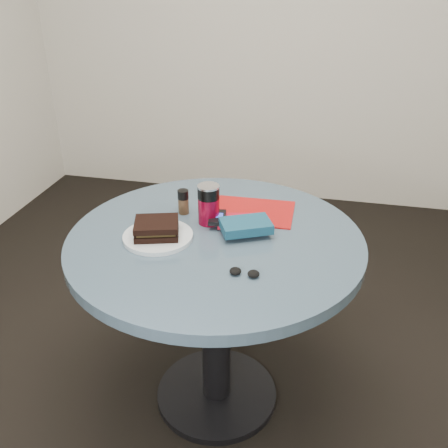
% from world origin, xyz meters
% --- Properties ---
extents(ground, '(4.00, 4.00, 0.00)m').
position_xyz_m(ground, '(0.00, 0.00, 0.00)').
color(ground, black).
rests_on(ground, ground).
extents(table, '(1.00, 1.00, 0.75)m').
position_xyz_m(table, '(0.00, 0.00, 0.59)').
color(table, black).
rests_on(table, ground).
extents(plate, '(0.26, 0.26, 0.01)m').
position_xyz_m(plate, '(-0.18, -0.06, 0.76)').
color(plate, silver).
rests_on(plate, table).
extents(sandwich, '(0.17, 0.16, 0.05)m').
position_xyz_m(sandwich, '(-0.19, -0.06, 0.79)').
color(sandwich, black).
rests_on(sandwich, plate).
extents(soda_can, '(0.09, 0.09, 0.14)m').
position_xyz_m(soda_can, '(-0.04, 0.09, 0.82)').
color(soda_can, maroon).
rests_on(soda_can, table).
extents(pepper_grinder, '(0.05, 0.05, 0.09)m').
position_xyz_m(pepper_grinder, '(-0.15, 0.14, 0.80)').
color(pepper_grinder, '#45301D').
rests_on(pepper_grinder, table).
extents(magazine, '(0.30, 0.23, 0.01)m').
position_xyz_m(magazine, '(0.09, 0.20, 0.75)').
color(magazine, '#9C0E0E').
rests_on(magazine, table).
extents(red_book, '(0.18, 0.14, 0.01)m').
position_xyz_m(red_book, '(0.07, 0.10, 0.76)').
color(red_book, '#AE0D21').
rests_on(red_book, magazine).
extents(novel, '(0.20, 0.17, 0.03)m').
position_xyz_m(novel, '(0.10, 0.03, 0.78)').
color(novel, navy).
rests_on(novel, red_book).
extents(mp3_player, '(0.07, 0.11, 0.02)m').
position_xyz_m(mp3_player, '(-0.01, 0.08, 0.78)').
color(mp3_player, black).
rests_on(mp3_player, red_book).
extents(headphones, '(0.09, 0.04, 0.02)m').
position_xyz_m(headphones, '(0.14, -0.21, 0.76)').
color(headphones, black).
rests_on(headphones, table).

